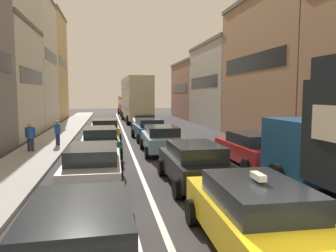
{
  "coord_description": "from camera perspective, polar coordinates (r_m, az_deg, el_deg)",
  "views": [
    {
      "loc": [
        -2.91,
        -3.77,
        3.18
      ],
      "look_at": [
        0.0,
        12.0,
        1.6
      ],
      "focal_mm": 34.38,
      "sensor_mm": 36.0,
      "label": 1
    }
  ],
  "objects": [
    {
      "name": "sidewalk_left",
      "position": [
        24.27,
        -19.36,
        -2.05
      ],
      "size": [
        2.6,
        64.0,
        0.14
      ],
      "primitive_type": "cube",
      "color": "#A7A7A7",
      "rests_on": "ground"
    },
    {
      "name": "lane_stripe_left",
      "position": [
        24.01,
        -7.48,
        -2.02
      ],
      "size": [
        0.16,
        60.0,
        0.01
      ],
      "primitive_type": "cube",
      "color": "silver",
      "rests_on": "ground"
    },
    {
      "name": "lane_stripe_right",
      "position": [
        24.42,
        0.51,
        -1.84
      ],
      "size": [
        0.16,
        60.0,
        0.01
      ],
      "primitive_type": "cube",
      "color": "silver",
      "rests_on": "ground"
    },
    {
      "name": "building_row_right",
      "position": [
        28.29,
        16.62,
        7.62
      ],
      "size": [
        7.2,
        43.9,
        9.87
      ],
      "rotation": [
        0.0,
        0.0,
        -1.57
      ],
      "color": "#936B5B",
      "rests_on": "ground"
    },
    {
      "name": "taxi_centre_lane_front",
      "position": [
        6.9,
        14.99,
        -14.78
      ],
      "size": [
        2.15,
        4.34,
        1.66
      ],
      "rotation": [
        0.0,
        0.0,
        1.55
      ],
      "color": "yellow",
      "rests_on": "ground"
    },
    {
      "name": "sedan_left_lane_front",
      "position": [
        5.68,
        -15.34,
        -19.4
      ],
      "size": [
        2.14,
        4.34,
        1.49
      ],
      "rotation": [
        0.0,
        0.0,
        1.59
      ],
      "color": "silver",
      "rests_on": "ground"
    },
    {
      "name": "sedan_centre_lane_second",
      "position": [
        11.36,
        4.68,
        -6.5
      ],
      "size": [
        2.08,
        4.31,
        1.49
      ],
      "rotation": [
        0.0,
        0.0,
        1.58
      ],
      "color": "black",
      "rests_on": "ground"
    },
    {
      "name": "wagon_left_lane_second",
      "position": [
        11.14,
        -13.14,
        -6.88
      ],
      "size": [
        2.12,
        4.33,
        1.49
      ],
      "rotation": [
        0.0,
        0.0,
        1.55
      ],
      "color": "gray",
      "rests_on": "ground"
    },
    {
      "name": "hatchback_centre_lane_third",
      "position": [
        17.35,
        -1.18,
        -2.27
      ],
      "size": [
        2.11,
        4.33,
        1.49
      ],
      "rotation": [
        0.0,
        0.0,
        1.56
      ],
      "color": "#759EB7",
      "rests_on": "ground"
    },
    {
      "name": "sedan_left_lane_third",
      "position": [
        17.03,
        -11.91,
        -2.54
      ],
      "size": [
        2.17,
        4.36,
        1.49
      ],
      "rotation": [
        0.0,
        0.0,
        1.6
      ],
      "color": "#19592D",
      "rests_on": "ground"
    },
    {
      "name": "coupe_centre_lane_fourth",
      "position": [
        22.48,
        -3.44,
        -0.47
      ],
      "size": [
        2.23,
        4.38,
        1.49
      ],
      "rotation": [
        0.0,
        0.0,
        1.62
      ],
      "color": "#194C8C",
      "rests_on": "ground"
    },
    {
      "name": "sedan_left_lane_fourth",
      "position": [
        22.58,
        -11.16,
        -0.54
      ],
      "size": [
        2.17,
        4.35,
        1.49
      ],
      "rotation": [
        0.0,
        0.0,
        1.6
      ],
      "color": "#B29319",
      "rests_on": "ground"
    },
    {
      "name": "sedan_centre_lane_fifth",
      "position": [
        27.68,
        -4.3,
        0.67
      ],
      "size": [
        2.17,
        4.36,
        1.49
      ],
      "rotation": [
        0.0,
        0.0,
        1.54
      ],
      "color": "beige",
      "rests_on": "ground"
    },
    {
      "name": "sedan_right_lane_behind_truck",
      "position": [
        14.75,
        14.59,
        -3.85
      ],
      "size": [
        2.16,
        4.35,
        1.49
      ],
      "rotation": [
        0.0,
        0.0,
        1.6
      ],
      "color": "#A51E1E",
      "rests_on": "ground"
    },
    {
      "name": "bus_mid_queue_primary",
      "position": [
        37.03,
        -5.71,
        5.06
      ],
      "size": [
        3.07,
        10.58,
        5.06
      ],
      "rotation": [
        0.0,
        0.0,
        1.61
      ],
      "color": "#BFB793",
      "rests_on": "ground"
    },
    {
      "name": "bus_far_queue_secondary",
      "position": [
        49.29,
        -7.06,
        3.94
      ],
      "size": [
        2.95,
        10.55,
        2.9
      ],
      "rotation": [
        0.0,
        0.0,
        1.59
      ],
      "color": "#B21919",
      "rests_on": "ground"
    },
    {
      "name": "pedestrian_mid_sidewalk",
      "position": [
        20.39,
        -19.0,
        -0.97
      ],
      "size": [
        0.34,
        0.52,
        1.66
      ],
      "rotation": [
        0.0,
        0.0,
        2.81
      ],
      "color": "#262D47",
      "rests_on": "ground"
    },
    {
      "name": "pedestrian_far_sidewalk",
      "position": [
        18.76,
        -23.22,
        -1.67
      ],
      "size": [
        0.54,
        0.34,
        1.66
      ],
      "rotation": [
        0.0,
        0.0,
        4.79
      ],
      "color": "#262D47",
      "rests_on": "ground"
    }
  ]
}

